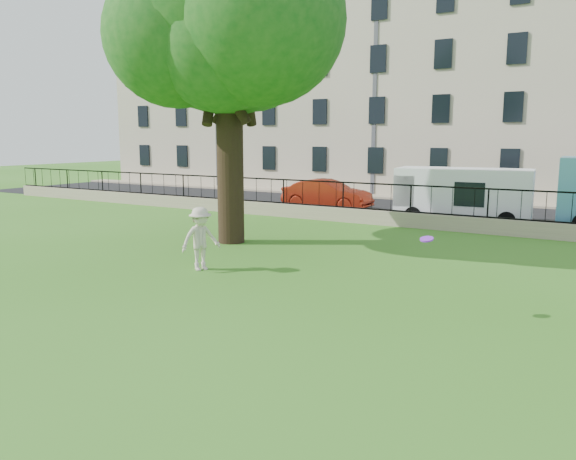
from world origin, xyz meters
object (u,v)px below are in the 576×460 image
Objects in this scene: red_sedan at (327,195)px; white_van at (463,196)px; frisbee at (427,239)px; man at (201,239)px; tree at (226,11)px.

red_sedan is 7.07m from white_van.
frisbee is 0.06× the size of red_sedan.
man is 6.46× the size of frisbee.
white_van is (-2.52, 13.32, -0.45)m from frisbee.
red_sedan is at bearing 96.51° from tree.
white_van is at bearing 8.20° from man.
red_sedan is (-9.50, 14.32, -0.85)m from frisbee.
frisbee is (6.50, -0.80, 0.73)m from man.
man is 0.32× the size of white_van.
white_van is at bearing -99.31° from red_sedan.
red_sedan is at bearing 38.33° from man.
frisbee is 13.57m from white_van.
frisbee is 17.21m from red_sedan.
red_sedan is 0.82× the size of white_van.
red_sedan is at bearing 123.55° from frisbee.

